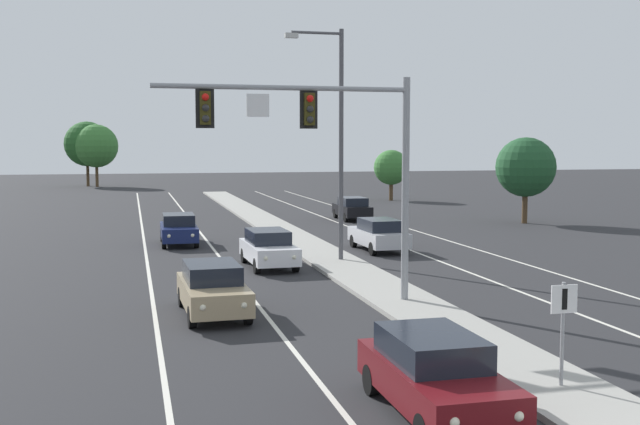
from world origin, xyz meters
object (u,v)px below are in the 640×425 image
at_px(car_oncoming_darkred, 434,374).
at_px(car_oncoming_navy, 179,229).
at_px(tree_far_left_b, 87,144).
at_px(street_lamp_median, 336,131).
at_px(car_receding_black, 352,208).
at_px(car_receding_silver, 379,234).
at_px(tree_far_left_c, 96,146).
at_px(car_oncoming_tan, 213,288).
at_px(tree_far_right_b, 391,168).
at_px(overhead_signal_mast, 327,139).
at_px(median_sign_post, 563,318).
at_px(tree_far_right_c, 526,167).
at_px(car_oncoming_white, 269,248).

distance_m(car_oncoming_darkred, car_oncoming_navy, 26.96).
xyz_separation_m(car_oncoming_darkred, tree_far_left_b, (-10.72, 85.14, 4.39)).
distance_m(car_oncoming_navy, tree_far_left_b, 59.02).
relative_size(street_lamp_median, car_receding_black, 2.22).
bearing_deg(car_receding_silver, car_oncoming_navy, 152.90).
bearing_deg(tree_far_left_c, car_oncoming_tan, -85.08).
relative_size(street_lamp_median, tree_far_right_b, 2.14).
xyz_separation_m(overhead_signal_mast, median_sign_post, (2.72, -9.30, -3.78)).
xyz_separation_m(median_sign_post, car_oncoming_navy, (-6.36, 26.13, -0.77)).
bearing_deg(car_receding_black, tree_far_left_c, 111.83).
bearing_deg(tree_far_left_c, street_lamp_median, -78.93).
xyz_separation_m(overhead_signal_mast, car_oncoming_darkred, (-0.41, -9.94, -4.55)).
relative_size(median_sign_post, car_receding_silver, 0.49).
bearing_deg(car_oncoming_tan, car_receding_black, 65.49).
distance_m(median_sign_post, car_oncoming_darkred, 3.29).
height_order(tree_far_left_c, tree_far_right_c, tree_far_left_c).
height_order(median_sign_post, car_oncoming_navy, median_sign_post).
relative_size(car_receding_black, tree_far_left_c, 0.59).
xyz_separation_m(overhead_signal_mast, car_receding_black, (8.75, 27.03, -4.55)).
height_order(median_sign_post, car_oncoming_tan, median_sign_post).
height_order(overhead_signal_mast, car_oncoming_white, overhead_signal_mast).
xyz_separation_m(car_oncoming_darkred, car_oncoming_white, (0.02, 18.37, 0.00)).
bearing_deg(median_sign_post, tree_far_left_b, 99.31).
bearing_deg(tree_far_right_c, car_oncoming_tan, -135.64).
distance_m(overhead_signal_mast, median_sign_post, 10.41).
height_order(tree_far_left_c, tree_far_left_b, tree_far_left_b).
xyz_separation_m(car_oncoming_white, car_receding_black, (9.14, 18.60, 0.00)).
distance_m(median_sign_post, car_receding_black, 36.84).
relative_size(car_oncoming_white, car_receding_silver, 1.00).
xyz_separation_m(car_oncoming_tan, tree_far_left_c, (-6.36, 74.00, 4.14)).
bearing_deg(car_oncoming_darkred, car_oncoming_white, 89.92).
xyz_separation_m(car_oncoming_tan, car_receding_black, (12.39, 27.17, 0.00)).
height_order(overhead_signal_mast, tree_far_left_b, tree_far_left_b).
relative_size(car_oncoming_darkred, tree_far_left_b, 0.56).
xyz_separation_m(car_oncoming_white, tree_far_right_b, (17.76, 35.27, 2.23)).
bearing_deg(median_sign_post, car_oncoming_tan, 124.78).
xyz_separation_m(car_oncoming_tan, car_oncoming_white, (3.26, 8.58, 0.00)).
distance_m(street_lamp_median, car_oncoming_tan, 12.11).
bearing_deg(overhead_signal_mast, car_oncoming_white, 92.64).
bearing_deg(tree_far_left_b, car_oncoming_white, -80.85).
xyz_separation_m(street_lamp_median, tree_far_left_c, (-12.71, 64.96, -0.83)).
bearing_deg(median_sign_post, car_oncoming_navy, 103.68).
distance_m(car_oncoming_tan, car_receding_silver, 15.36).
height_order(car_oncoming_white, car_receding_silver, same).
bearing_deg(car_oncoming_white, tree_far_right_b, 63.27).
relative_size(car_oncoming_darkred, car_receding_silver, 0.99).
height_order(street_lamp_median, car_receding_black, street_lamp_median).
xyz_separation_m(car_oncoming_tan, car_oncoming_navy, (0.00, 16.97, 0.00)).
bearing_deg(tree_far_right_b, street_lamp_median, -112.85).
bearing_deg(car_oncoming_darkred, median_sign_post, 11.40).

